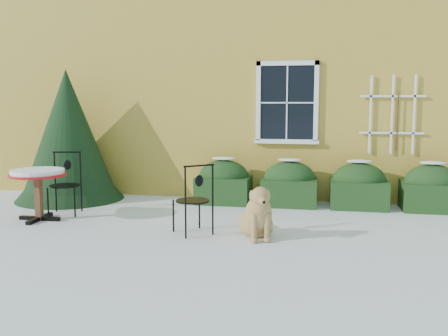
% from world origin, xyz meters
% --- Properties ---
extents(ground, '(80.00, 80.00, 0.00)m').
position_xyz_m(ground, '(0.00, 0.00, 0.00)').
color(ground, white).
rests_on(ground, ground).
extents(house, '(12.40, 8.40, 6.40)m').
position_xyz_m(house, '(0.00, 7.00, 3.22)').
color(house, gold).
rests_on(house, ground).
extents(hedge_row, '(4.95, 0.80, 0.91)m').
position_xyz_m(hedge_row, '(1.65, 2.55, 0.40)').
color(hedge_row, black).
rests_on(hedge_row, ground).
extents(evergreen_shrub, '(2.18, 2.18, 2.64)m').
position_xyz_m(evergreen_shrub, '(-3.48, 2.31, 1.06)').
color(evergreen_shrub, black).
rests_on(evergreen_shrub, ground).
extents(bistro_table, '(0.93, 0.93, 0.87)m').
position_xyz_m(bistro_table, '(-3.08, 0.48, 0.72)').
color(bistro_table, black).
rests_on(bistro_table, ground).
extents(patio_chair_near, '(0.67, 0.67, 1.08)m').
position_xyz_m(patio_chair_near, '(-0.29, 0.10, 0.54)').
color(patio_chair_near, black).
rests_on(patio_chair_near, ground).
extents(patio_chair_far, '(0.59, 0.58, 1.11)m').
position_xyz_m(patio_chair_far, '(-2.89, 1.03, 0.55)').
color(patio_chair_far, black).
rests_on(patio_chair_far, ground).
extents(dog, '(0.67, 0.91, 0.81)m').
position_xyz_m(dog, '(0.68, 0.04, 0.33)').
color(dog, tan).
rests_on(dog, ground).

